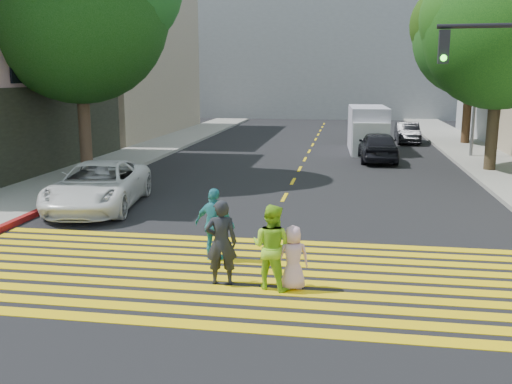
% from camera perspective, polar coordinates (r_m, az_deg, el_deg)
% --- Properties ---
extents(ground, '(120.00, 120.00, 0.00)m').
position_cam_1_polar(ground, '(10.69, -2.62, -10.60)').
color(ground, black).
extents(sidewalk_left, '(3.00, 40.00, 0.15)m').
position_cam_1_polar(sidewalk_left, '(33.63, -9.19, 4.68)').
color(sidewalk_left, gray).
rests_on(sidewalk_left, ground).
extents(sidewalk_right, '(3.00, 60.00, 0.15)m').
position_cam_1_polar(sidewalk_right, '(25.82, 23.55, 1.80)').
color(sidewalk_right, gray).
rests_on(sidewalk_right, ground).
extents(curb_red, '(0.20, 8.00, 0.16)m').
position_cam_1_polar(curb_red, '(18.49, -20.03, -1.48)').
color(curb_red, maroon).
rests_on(curb_red, ground).
extents(crosswalk, '(13.40, 5.30, 0.01)m').
position_cam_1_polar(crosswalk, '(11.86, -1.35, -8.28)').
color(crosswalk, yellow).
rests_on(crosswalk, ground).
extents(lane_line, '(0.12, 34.40, 0.01)m').
position_cam_1_polar(lane_line, '(32.50, 5.52, 4.41)').
color(lane_line, yellow).
rests_on(lane_line, ground).
extents(building_left_tan, '(12.00, 16.00, 10.00)m').
position_cam_1_polar(building_left_tan, '(41.80, -16.80, 12.43)').
color(building_left_tan, tan).
rests_on(building_left_tan, ground).
extents(backdrop_block, '(30.00, 8.00, 12.00)m').
position_cam_1_polar(backdrop_block, '(57.76, 7.36, 13.45)').
color(backdrop_block, gray).
rests_on(backdrop_block, ground).
extents(tree_left, '(7.93, 7.38, 10.06)m').
position_cam_1_polar(tree_left, '(23.90, -17.19, 17.70)').
color(tree_left, '#48331F').
rests_on(tree_left, ground).
extents(tree_right_near, '(8.14, 7.86, 8.89)m').
position_cam_1_polar(tree_right_near, '(25.78, 23.51, 15.08)').
color(tree_right_near, '#342715').
rests_on(tree_right_near, ground).
extents(tree_right_far, '(8.81, 8.50, 9.68)m').
position_cam_1_polar(tree_right_far, '(35.68, 21.04, 14.87)').
color(tree_right_far, '#452516').
rests_on(tree_right_far, ground).
extents(pedestrian_man, '(0.68, 0.51, 1.70)m').
position_cam_1_polar(pedestrian_man, '(11.15, -3.49, -5.05)').
color(pedestrian_man, '#222429').
rests_on(pedestrian_man, ground).
extents(pedestrian_woman, '(0.97, 0.86, 1.66)m').
position_cam_1_polar(pedestrian_woman, '(10.92, 1.57, -5.50)').
color(pedestrian_woman, '#99DB27').
rests_on(pedestrian_woman, ground).
extents(pedestrian_child, '(0.70, 0.55, 1.25)m').
position_cam_1_polar(pedestrian_child, '(10.96, 3.73, -6.57)').
color(pedestrian_child, '#EEB5C4').
rests_on(pedestrian_child, ground).
extents(pedestrian_extra, '(1.02, 0.62, 1.62)m').
position_cam_1_polar(pedestrian_extra, '(12.59, -4.14, -3.28)').
color(pedestrian_extra, teal).
rests_on(pedestrian_extra, ground).
extents(white_sedan, '(3.03, 5.39, 1.42)m').
position_cam_1_polar(white_sedan, '(18.17, -15.47, 0.62)').
color(white_sedan, white).
rests_on(white_sedan, ground).
extents(dark_car_near, '(1.91, 4.34, 1.45)m').
position_cam_1_polar(dark_car_near, '(27.79, 12.09, 4.49)').
color(dark_car_near, black).
rests_on(dark_car_near, ground).
extents(silver_car, '(1.86, 4.35, 1.25)m').
position_cam_1_polar(silver_car, '(38.03, 10.92, 6.24)').
color(silver_car, '#AFAFAF').
rests_on(silver_car, ground).
extents(dark_car_parked, '(1.31, 3.76, 1.24)m').
position_cam_1_polar(dark_car_parked, '(35.91, 14.90, 5.74)').
color(dark_car_parked, black).
rests_on(dark_car_parked, ground).
extents(white_van, '(2.12, 5.14, 2.39)m').
position_cam_1_polar(white_van, '(31.29, 11.13, 6.05)').
color(white_van, silver).
rests_on(white_van, ground).
extents(street_lamp, '(1.94, 0.63, 8.66)m').
position_cam_1_polar(street_lamp, '(29.82, 21.02, 12.64)').
color(street_lamp, slate).
rests_on(street_lamp, ground).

